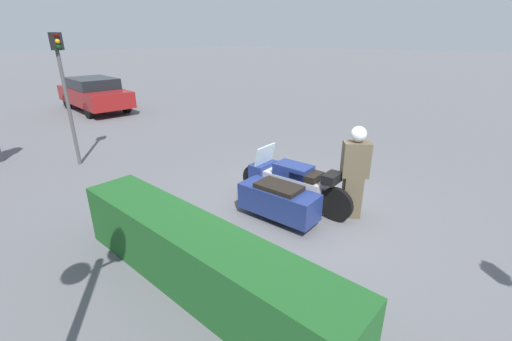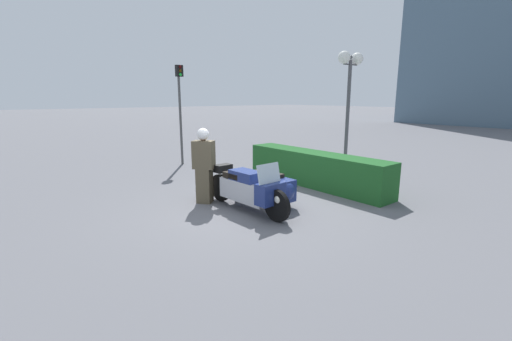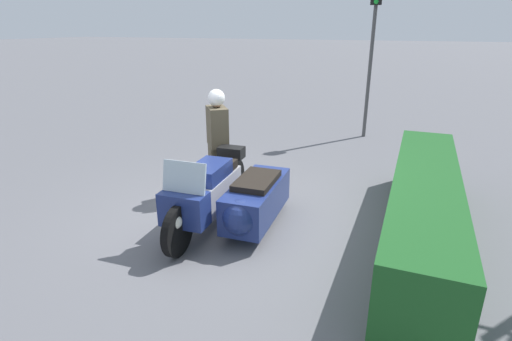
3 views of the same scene
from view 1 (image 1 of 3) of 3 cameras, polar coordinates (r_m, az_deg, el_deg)
The scene contains 6 objects.
ground_plane at distance 6.88m, azimuth 6.41°, elevation -6.98°, with size 160.00×160.00×0.00m, color slate.
police_motorcycle at distance 6.70m, azimuth 4.28°, elevation -3.22°, with size 2.58×1.27×1.16m.
officer_rider at distance 6.60m, azimuth 16.10°, elevation 0.00°, with size 0.56×0.53×1.78m.
hedge_bush_curbside at distance 4.79m, azimuth -9.48°, elevation -14.49°, with size 4.67×0.80×0.96m, color #1E5623.
traffic_light_near at distance 10.03m, azimuth -29.37°, elevation 12.81°, with size 0.23×0.27×3.34m.
parked_car_background at distance 17.66m, azimuth -25.37°, elevation 11.55°, with size 4.74×2.20×1.49m.
Camera 1 is at (-3.41, 4.99, 3.28)m, focal length 24.00 mm.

